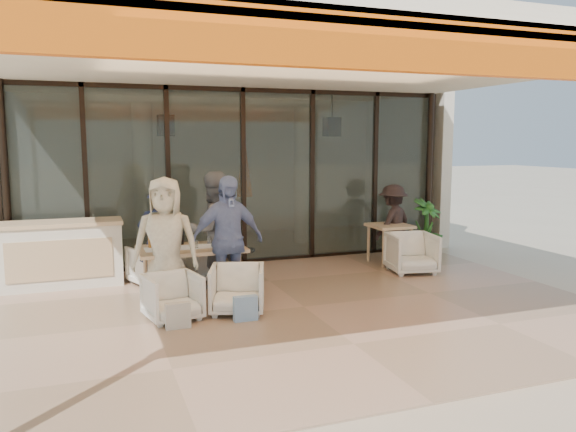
% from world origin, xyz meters
% --- Properties ---
extents(ground, '(70.00, 70.00, 0.00)m').
position_xyz_m(ground, '(0.00, 0.00, 0.00)').
color(ground, '#C6B293').
rests_on(ground, ground).
extents(terrace_floor, '(8.00, 6.00, 0.01)m').
position_xyz_m(terrace_floor, '(0.00, 0.00, 0.01)').
color(terrace_floor, tan).
rests_on(terrace_floor, ground).
extents(terrace_structure, '(8.00, 6.00, 3.40)m').
position_xyz_m(terrace_structure, '(0.00, -0.26, 3.25)').
color(terrace_structure, silver).
rests_on(terrace_structure, ground).
extents(glass_storefront, '(8.08, 0.10, 3.20)m').
position_xyz_m(glass_storefront, '(0.00, 3.00, 1.60)').
color(glass_storefront, '#9EADA3').
rests_on(glass_storefront, ground).
extents(interior_block, '(9.05, 3.62, 3.52)m').
position_xyz_m(interior_block, '(0.01, 5.31, 2.23)').
color(interior_block, silver).
rests_on(interior_block, ground).
extents(host_counter, '(1.85, 0.65, 1.04)m').
position_xyz_m(host_counter, '(-3.12, 2.30, 0.53)').
color(host_counter, silver).
rests_on(host_counter, ground).
extents(dining_table, '(1.50, 0.90, 0.93)m').
position_xyz_m(dining_table, '(-1.33, 1.06, 0.69)').
color(dining_table, tan).
rests_on(dining_table, ground).
extents(chair_far_left, '(0.86, 0.83, 0.70)m').
position_xyz_m(chair_far_left, '(-1.75, 2.00, 0.35)').
color(chair_far_left, white).
rests_on(chair_far_left, ground).
extents(chair_far_right, '(0.68, 0.65, 0.62)m').
position_xyz_m(chair_far_right, '(-0.91, 2.00, 0.31)').
color(chair_far_right, white).
rests_on(chair_far_right, ground).
extents(chair_near_left, '(0.75, 0.72, 0.66)m').
position_xyz_m(chair_near_left, '(-1.75, 0.10, 0.33)').
color(chair_near_left, white).
rests_on(chair_near_left, ground).
extents(chair_near_right, '(0.86, 0.83, 0.71)m').
position_xyz_m(chair_near_right, '(-0.91, 0.10, 0.35)').
color(chair_near_right, white).
rests_on(chair_near_right, ground).
extents(diner_navy, '(0.60, 0.43, 1.56)m').
position_xyz_m(diner_navy, '(-1.75, 1.50, 0.78)').
color(diner_navy, '#191F38').
rests_on(diner_navy, ground).
extents(diner_grey, '(1.03, 0.90, 1.80)m').
position_xyz_m(diner_grey, '(-0.91, 1.50, 0.90)').
color(diner_grey, slate).
rests_on(diner_grey, ground).
extents(diner_cream, '(1.00, 0.80, 1.79)m').
position_xyz_m(diner_cream, '(-1.75, 0.60, 0.90)').
color(diner_cream, beige).
rests_on(diner_cream, ground).
extents(diner_periwinkle, '(1.10, 0.58, 1.80)m').
position_xyz_m(diner_periwinkle, '(-0.91, 0.60, 0.90)').
color(diner_periwinkle, '#6979AF').
rests_on(diner_periwinkle, ground).
extents(tote_bag_cream, '(0.30, 0.10, 0.34)m').
position_xyz_m(tote_bag_cream, '(-1.75, -0.30, 0.17)').
color(tote_bag_cream, silver).
rests_on(tote_bag_cream, ground).
extents(tote_bag_blue, '(0.30, 0.10, 0.34)m').
position_xyz_m(tote_bag_blue, '(-0.91, -0.30, 0.17)').
color(tote_bag_blue, '#99BFD8').
rests_on(tote_bag_blue, ground).
extents(side_table, '(0.70, 0.70, 0.74)m').
position_xyz_m(side_table, '(2.48, 2.00, 0.64)').
color(side_table, tan).
rests_on(side_table, ground).
extents(side_chair, '(0.87, 0.83, 0.77)m').
position_xyz_m(side_chair, '(2.48, 1.25, 0.39)').
color(side_chair, white).
rests_on(side_chair, ground).
extents(standing_woman, '(1.08, 0.90, 1.46)m').
position_xyz_m(standing_woman, '(2.67, 2.21, 0.73)').
color(standing_woman, black).
rests_on(standing_woman, ground).
extents(potted_palm, '(0.87, 0.87, 1.17)m').
position_xyz_m(potted_palm, '(3.38, 2.19, 0.58)').
color(potted_palm, '#1E5919').
rests_on(potted_palm, ground).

